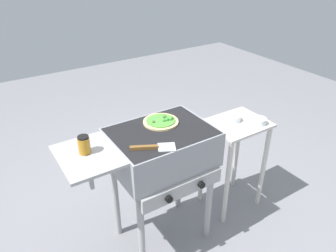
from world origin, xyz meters
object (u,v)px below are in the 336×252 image
grill (160,151)px  spatula (153,147)px  sauce_jar (84,145)px  prep_table (235,148)px  pizza_veggie (161,121)px  topping_bowl_near (233,118)px  topping_bowl_far (259,121)px

grill → spatula: (-0.13, -0.14, 0.15)m
sauce_jar → spatula: (0.34, -0.17, -0.04)m
grill → sauce_jar: size_ratio=9.13×
sauce_jar → prep_table: (1.14, -0.02, -0.41)m
pizza_veggie → spatula: bearing=-129.9°
pizza_veggie → topping_bowl_near: pizza_veggie is taller
grill → spatula: bearing=-132.3°
pizza_veggie → topping_bowl_near: size_ratio=2.11×
pizza_veggie → prep_table: bearing=-8.8°
prep_table → sauce_jar: bearing=178.8°
pizza_veggie → spatula: pizza_veggie is taller
topping_bowl_far → topping_bowl_near: bearing=133.0°
grill → prep_table: bearing=0.4°
spatula → topping_bowl_far: spatula is taller
pizza_veggie → prep_table: 0.71m
topping_bowl_near → topping_bowl_far: 0.19m
prep_table → topping_bowl_near: topping_bowl_near is taller
grill → topping_bowl_far: bearing=-6.6°
topping_bowl_near → spatula: bearing=-166.8°
prep_table → topping_bowl_far: 0.29m
pizza_veggie → grill: bearing=-126.2°
spatula → topping_bowl_far: 0.93m
topping_bowl_far → pizza_veggie: bearing=165.3°
grill → prep_table: grill is taller
prep_table → pizza_veggie: bearing=171.2°
sauce_jar → topping_bowl_far: bearing=-5.5°
sauce_jar → topping_bowl_near: sauce_jar is taller
grill → topping_bowl_far: size_ratio=9.11×
topping_bowl_near → topping_bowl_far: size_ratio=1.04×
topping_bowl_far → sauce_jar: bearing=174.5°
sauce_jar → topping_bowl_far: 1.28m
grill → spatula: 0.24m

